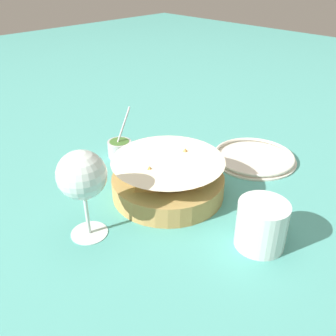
{
  "coord_description": "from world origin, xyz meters",
  "views": [
    {
      "loc": [
        -0.44,
        -0.51,
        0.46
      ],
      "look_at": [
        0.04,
        -0.03,
        0.07
      ],
      "focal_mm": 40.0,
      "sensor_mm": 36.0,
      "label": 1
    }
  ],
  "objects_px": {
    "sauce_cup": "(120,148)",
    "beer_mug": "(262,226)",
    "food_basket": "(168,179)",
    "wine_glass": "(82,177)",
    "side_plate": "(254,157)"
  },
  "relations": [
    {
      "from": "food_basket",
      "to": "wine_glass",
      "type": "height_order",
      "value": "wine_glass"
    },
    {
      "from": "sauce_cup",
      "to": "beer_mug",
      "type": "distance_m",
      "value": 0.45
    },
    {
      "from": "sauce_cup",
      "to": "wine_glass",
      "type": "distance_m",
      "value": 0.33
    },
    {
      "from": "food_basket",
      "to": "beer_mug",
      "type": "distance_m",
      "value": 0.23
    },
    {
      "from": "food_basket",
      "to": "sauce_cup",
      "type": "xyz_separation_m",
      "value": [
        0.04,
        0.21,
        -0.01
      ]
    },
    {
      "from": "beer_mug",
      "to": "side_plate",
      "type": "xyz_separation_m",
      "value": [
        0.26,
        0.19,
        -0.03
      ]
    },
    {
      "from": "food_basket",
      "to": "side_plate",
      "type": "height_order",
      "value": "food_basket"
    },
    {
      "from": "beer_mug",
      "to": "wine_glass",
      "type": "bearing_deg",
      "value": 130.05
    },
    {
      "from": "food_basket",
      "to": "sauce_cup",
      "type": "distance_m",
      "value": 0.22
    },
    {
      "from": "food_basket",
      "to": "beer_mug",
      "type": "xyz_separation_m",
      "value": [
        0.0,
        -0.23,
        0.0
      ]
    },
    {
      "from": "sauce_cup",
      "to": "wine_glass",
      "type": "bearing_deg",
      "value": -139.21
    },
    {
      "from": "food_basket",
      "to": "side_plate",
      "type": "bearing_deg",
      "value": -9.19
    },
    {
      "from": "sauce_cup",
      "to": "wine_glass",
      "type": "relative_size",
      "value": 0.73
    },
    {
      "from": "side_plate",
      "to": "food_basket",
      "type": "bearing_deg",
      "value": 170.81
    },
    {
      "from": "food_basket",
      "to": "sauce_cup",
      "type": "height_order",
      "value": "sauce_cup"
    }
  ]
}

